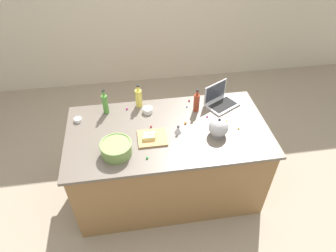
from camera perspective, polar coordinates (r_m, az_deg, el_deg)
The scene contains 24 objects.
ground_plane at distance 3.47m, azimuth 0.00°, elevation -11.80°, with size 12.00×12.00×0.00m, color gray.
wall_back at distance 4.65m, azimuth -4.71°, elevation 22.81°, with size 8.00×0.10×2.60m, color beige.
island_counter at distance 3.12m, azimuth 0.00°, elevation -6.86°, with size 1.91×0.99×0.90m.
laptop at distance 3.13m, azimuth 9.89°, elevation 4.84°, with size 0.38×0.35×0.22m.
mixing_bowl_large at distance 2.58m, azimuth -9.88°, elevation -4.22°, with size 0.28×0.28×0.12m.
bottle_oil at distance 3.04m, azimuth -5.64°, elevation 5.41°, with size 0.07×0.07×0.25m.
bottle_soy at distance 2.98m, azimuth 5.48°, elevation 4.57°, with size 0.06×0.06×0.25m.
bottle_olive at distance 3.00m, azimuth -11.93°, elevation 4.21°, with size 0.06×0.06×0.27m.
kettle at distance 2.75m, azimuth 9.64°, elevation -0.34°, with size 0.21×0.18×0.20m.
cutting_board at distance 2.72m, azimuth -3.04°, elevation -2.29°, with size 0.26×0.23×0.02m, color #AD7F4C.
butter_stick_left at distance 2.68m, azimuth -3.64°, elevation -2.27°, with size 0.11×0.04×0.04m, color #F4E58C.
butter_stick_right at distance 2.71m, azimuth -3.52°, elevation -1.60°, with size 0.11×0.04×0.04m, color #F4E58C.
ramekin_small at distance 3.02m, azimuth -16.86°, elevation 1.16°, with size 0.07×0.07×0.04m, color white.
ramekin_medium at distance 3.00m, azimuth -3.90°, elevation 3.06°, with size 0.10×0.10×0.05m, color white.
kitchen_timer at distance 2.76m, azimuth 1.95°, elevation -0.68°, with size 0.07×0.07×0.08m.
candy_0 at distance 3.06m, azimuth -7.86°, elevation 3.31°, with size 0.02×0.02×0.02m, color #CC3399.
candy_1 at distance 2.88m, azimuth 13.33°, elevation -0.46°, with size 0.02×0.02×0.02m, color yellow.
candy_2 at distance 3.07m, azimuth 3.62°, elevation 3.73°, with size 0.01×0.01×0.01m, color blue.
candy_3 at distance 2.94m, azimuth 11.09°, elevation 0.89°, with size 0.02×0.02×0.02m, color yellow.
candy_4 at distance 3.15m, azimuth 4.07°, elevation 4.88°, with size 0.02×0.02×0.02m, color red.
candy_5 at distance 2.55m, azimuth -4.00°, elevation -6.08°, with size 0.02×0.02×0.02m, color green.
candy_6 at distance 2.87m, azimuth 3.37°, elevation 0.59°, with size 0.02×0.02×0.02m, color orange.
candy_7 at distance 2.97m, azimuth 7.52°, elevation 1.84°, with size 0.02×0.02×0.02m, color #CC3399.
candy_8 at distance 2.83m, azimuth -3.25°, elevation -0.09°, with size 0.02×0.02×0.02m, color red.
Camera 1 is at (-0.31, -2.05, 2.79)m, focal length 31.86 mm.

